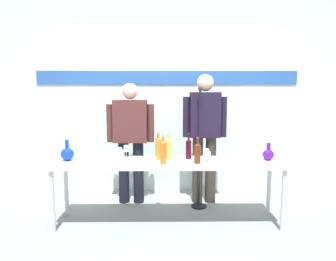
{
  "coord_description": "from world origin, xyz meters",
  "views": [
    {
      "loc": [
        -0.04,
        -3.38,
        1.51
      ],
      "look_at": [
        0.0,
        0.15,
        1.05
      ],
      "focal_mm": 32.64,
      "sensor_mm": 36.0,
      "label": 1
    }
  ],
  "objects_px": {
    "wine_bottle_1": "(189,148)",
    "wine_bottle_4": "(163,152)",
    "wine_glass_right_0": "(208,156)",
    "wine_glass_left_3": "(103,156)",
    "wine_bottle_5": "(159,148)",
    "decanter_blue_right": "(268,154)",
    "wine_bottle_0": "(158,147)",
    "wine_bottle_3": "(169,148)",
    "microphone_stand": "(199,168)",
    "wine_bottle_2": "(197,153)",
    "wine_glass_right_5": "(242,154)",
    "wine_glass_left_1": "(126,149)",
    "wine_glass_left_0": "(102,152)",
    "wine_glass_right_2": "(223,151)",
    "presenter_left": "(131,135)",
    "wine_glass_right_3": "(252,151)",
    "display_table": "(168,166)",
    "wine_glass_left_2": "(121,154)",
    "wine_glass_right_4": "(221,148)",
    "wine_glass_left_5": "(119,152)",
    "presenter_right": "(205,130)",
    "wine_glass_right_1": "(206,153)",
    "decanter_blue_left": "(67,154)",
    "wine_glass_left_4": "(110,151)"
  },
  "relations": [
    {
      "from": "wine_bottle_5",
      "to": "wine_glass_right_4",
      "type": "bearing_deg",
      "value": 11.23
    },
    {
      "from": "wine_bottle_1",
      "to": "microphone_stand",
      "type": "relative_size",
      "value": 0.19
    },
    {
      "from": "wine_bottle_1",
      "to": "wine_bottle_4",
      "type": "height_order",
      "value": "wine_bottle_4"
    },
    {
      "from": "wine_bottle_3",
      "to": "microphone_stand",
      "type": "relative_size",
      "value": 0.19
    },
    {
      "from": "decanter_blue_right",
      "to": "wine_bottle_0",
      "type": "relative_size",
      "value": 0.65
    },
    {
      "from": "wine_glass_right_4",
      "to": "microphone_stand",
      "type": "bearing_deg",
      "value": 135.19
    },
    {
      "from": "decanter_blue_right",
      "to": "wine_glass_left_3",
      "type": "xyz_separation_m",
      "value": [
        -1.84,
        -0.23,
        0.03
      ]
    },
    {
      "from": "wine_bottle_0",
      "to": "wine_glass_right_1",
      "type": "distance_m",
      "value": 0.58
    },
    {
      "from": "wine_glass_left_0",
      "to": "wine_glass_right_2",
      "type": "bearing_deg",
      "value": 4.6
    },
    {
      "from": "presenter_left",
      "to": "wine_glass_right_3",
      "type": "xyz_separation_m",
      "value": [
        1.46,
        -0.59,
        -0.1
      ]
    },
    {
      "from": "wine_bottle_5",
      "to": "wine_glass_right_1",
      "type": "distance_m",
      "value": 0.54
    },
    {
      "from": "display_table",
      "to": "presenter_left",
      "type": "bearing_deg",
      "value": 127.0
    },
    {
      "from": "wine_glass_right_4",
      "to": "wine_glass_right_5",
      "type": "bearing_deg",
      "value": -70.47
    },
    {
      "from": "wine_bottle_4",
      "to": "wine_glass_right_5",
      "type": "relative_size",
      "value": 1.98
    },
    {
      "from": "wine_bottle_5",
      "to": "wine_glass_right_0",
      "type": "relative_size",
      "value": 2.2
    },
    {
      "from": "wine_bottle_1",
      "to": "wine_glass_right_5",
      "type": "distance_m",
      "value": 0.63
    },
    {
      "from": "wine_glass_left_5",
      "to": "presenter_right",
      "type": "bearing_deg",
      "value": 32.69
    },
    {
      "from": "wine_glass_right_0",
      "to": "wine_glass_right_3",
      "type": "bearing_deg",
      "value": 25.03
    },
    {
      "from": "wine_bottle_1",
      "to": "wine_bottle_2",
      "type": "xyz_separation_m",
      "value": [
        0.08,
        -0.23,
        -0.01
      ]
    },
    {
      "from": "display_table",
      "to": "wine_glass_left_2",
      "type": "xyz_separation_m",
      "value": [
        -0.5,
        -0.17,
        0.18
      ]
    },
    {
      "from": "wine_bottle_4",
      "to": "wine_bottle_3",
      "type": "bearing_deg",
      "value": 75.34
    },
    {
      "from": "wine_glass_right_1",
      "to": "wine_glass_right_3",
      "type": "distance_m",
      "value": 0.54
    },
    {
      "from": "wine_bottle_2",
      "to": "wine_bottle_5",
      "type": "xyz_separation_m",
      "value": [
        -0.43,
        0.19,
        0.02
      ]
    },
    {
      "from": "decanter_blue_left",
      "to": "wine_glass_right_1",
      "type": "height_order",
      "value": "decanter_blue_left"
    },
    {
      "from": "wine_bottle_3",
      "to": "wine_bottle_0",
      "type": "bearing_deg",
      "value": 137.25
    },
    {
      "from": "wine_glass_left_0",
      "to": "wine_glass_left_2",
      "type": "bearing_deg",
      "value": -32.97
    },
    {
      "from": "wine_glass_right_0",
      "to": "wine_glass_left_0",
      "type": "bearing_deg",
      "value": 171.59
    },
    {
      "from": "decanter_blue_left",
      "to": "wine_bottle_4",
      "type": "xyz_separation_m",
      "value": [
        1.09,
        -0.18,
        0.06
      ]
    },
    {
      "from": "wine_glass_left_1",
      "to": "wine_glass_right_0",
      "type": "distance_m",
      "value": 1.0
    },
    {
      "from": "presenter_right",
      "to": "wine_glass_left_1",
      "type": "height_order",
      "value": "presenter_right"
    },
    {
      "from": "wine_glass_right_3",
      "to": "wine_glass_right_0",
      "type": "bearing_deg",
      "value": -154.97
    },
    {
      "from": "wine_bottle_3",
      "to": "wine_glass_right_1",
      "type": "bearing_deg",
      "value": -11.9
    },
    {
      "from": "wine_glass_left_4",
      "to": "wine_glass_right_2",
      "type": "height_order",
      "value": "wine_glass_left_4"
    },
    {
      "from": "wine_glass_left_1",
      "to": "wine_glass_right_3",
      "type": "xyz_separation_m",
      "value": [
        1.47,
        -0.14,
        -0.0
      ]
    },
    {
      "from": "wine_bottle_0",
      "to": "wine_glass_left_3",
      "type": "distance_m",
      "value": 0.71
    },
    {
      "from": "wine_glass_right_0",
      "to": "wine_glass_left_3",
      "type": "bearing_deg",
      "value": -179.51
    },
    {
      "from": "wine_glass_left_2",
      "to": "wine_glass_left_3",
      "type": "bearing_deg",
      "value": -173.22
    },
    {
      "from": "wine_bottle_3",
      "to": "wine_glass_right_4",
      "type": "xyz_separation_m",
      "value": [
        0.64,
        0.14,
        -0.02
      ]
    },
    {
      "from": "wine_glass_right_4",
      "to": "wine_bottle_4",
      "type": "bearing_deg",
      "value": -152.3
    },
    {
      "from": "presenter_right",
      "to": "wine_glass_left_1",
      "type": "bearing_deg",
      "value": -155.53
    },
    {
      "from": "wine_glass_left_1",
      "to": "wine_glass_left_4",
      "type": "height_order",
      "value": "wine_glass_left_1"
    },
    {
      "from": "wine_bottle_0",
      "to": "wine_glass_right_5",
      "type": "bearing_deg",
      "value": -22.93
    },
    {
      "from": "wine_bottle_4",
      "to": "wine_glass_left_5",
      "type": "xyz_separation_m",
      "value": [
        -0.49,
        0.13,
        -0.03
      ]
    },
    {
      "from": "wine_glass_left_2",
      "to": "wine_glass_left_4",
      "type": "xyz_separation_m",
      "value": [
        -0.17,
        0.29,
        -0.02
      ]
    },
    {
      "from": "wine_bottle_3",
      "to": "display_table",
      "type": "bearing_deg",
      "value": -93.3
    },
    {
      "from": "decanter_blue_right",
      "to": "wine_bottle_3",
      "type": "relative_size",
      "value": 0.68
    },
    {
      "from": "presenter_right",
      "to": "wine_glass_right_5",
      "type": "relative_size",
      "value": 10.89
    },
    {
      "from": "wine_glass_right_0",
      "to": "wine_glass_right_2",
      "type": "xyz_separation_m",
      "value": [
        0.22,
        0.29,
        -0.01
      ]
    },
    {
      "from": "display_table",
      "to": "wine_bottle_1",
      "type": "xyz_separation_m",
      "value": [
        0.24,
        0.12,
        0.18
      ]
    },
    {
      "from": "microphone_stand",
      "to": "decanter_blue_right",
      "type": "bearing_deg",
      "value": -30.05
    }
  ]
}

